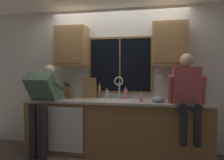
% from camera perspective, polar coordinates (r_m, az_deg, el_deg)
% --- Properties ---
extents(back_wall, '(5.49, 0.12, 2.55)m').
position_cam_1_polar(back_wall, '(4.04, 1.79, 0.34)').
color(back_wall, silver).
rests_on(back_wall, floor).
extents(ceiling_downlight_left, '(0.14, 0.14, 0.01)m').
position_cam_1_polar(ceiling_downlight_left, '(3.87, -14.53, 19.24)').
color(ceiling_downlight_left, '#FFEAB2').
extents(window_glass, '(1.10, 0.02, 0.95)m').
position_cam_1_polar(window_glass, '(3.97, 2.09, 3.91)').
color(window_glass, black).
extents(window_frame_top, '(1.17, 0.02, 0.04)m').
position_cam_1_polar(window_frame_top, '(4.00, 2.08, 10.98)').
color(window_frame_top, brown).
extents(window_frame_bottom, '(1.17, 0.02, 0.04)m').
position_cam_1_polar(window_frame_bottom, '(3.98, 2.06, -3.20)').
color(window_frame_bottom, brown).
extents(window_frame_left, '(0.03, 0.02, 0.95)m').
position_cam_1_polar(window_frame_left, '(4.09, -5.81, 3.85)').
color(window_frame_left, brown).
extents(window_frame_right, '(0.03, 0.02, 0.95)m').
position_cam_1_polar(window_frame_right, '(3.91, 10.32, 3.90)').
color(window_frame_right, brown).
extents(window_mullion_center, '(0.02, 0.02, 0.95)m').
position_cam_1_polar(window_mullion_center, '(3.96, 2.06, 3.92)').
color(window_mullion_center, brown).
extents(lower_cabinet_run, '(3.09, 0.58, 0.88)m').
position_cam_1_polar(lower_cabinet_run, '(3.82, 0.85, -12.45)').
color(lower_cabinet_run, olive).
rests_on(lower_cabinet_run, floor).
extents(countertop, '(3.15, 0.62, 0.04)m').
position_cam_1_polar(countertop, '(3.71, 0.80, -5.64)').
color(countertop, beige).
rests_on(countertop, lower_cabinet_run).
extents(dishwasher_front, '(0.60, 0.02, 0.74)m').
position_cam_1_polar(dishwasher_front, '(3.74, -12.08, -12.53)').
color(dishwasher_front, white).
extents(upper_cabinet_left, '(0.56, 0.36, 0.72)m').
position_cam_1_polar(upper_cabinet_left, '(4.07, -10.48, 8.56)').
color(upper_cabinet_left, '#A87A47').
extents(upper_cabinet_right, '(0.56, 0.36, 0.72)m').
position_cam_1_polar(upper_cabinet_right, '(3.78, 14.82, 9.01)').
color(upper_cabinet_right, '#A87A47').
extents(sink, '(0.80, 0.46, 0.21)m').
position_cam_1_polar(sink, '(3.73, 1.32, -6.82)').
color(sink, silver).
rests_on(sink, lower_cabinet_run).
extents(faucet, '(0.18, 0.09, 0.40)m').
position_cam_1_polar(faucet, '(3.86, 1.92, -1.26)').
color(faucet, silver).
rests_on(faucet, countertop).
extents(person_standing, '(0.53, 0.70, 1.53)m').
position_cam_1_polar(person_standing, '(3.84, -17.69, -4.73)').
color(person_standing, '#262628').
rests_on(person_standing, floor).
extents(person_sitting_on_counter, '(0.54, 0.61, 1.26)m').
position_cam_1_polar(person_sitting_on_counter, '(3.39, 19.04, -3.04)').
color(person_sitting_on_counter, '#262628').
rests_on(person_sitting_on_counter, countertop).
extents(knife_block, '(0.12, 0.18, 0.32)m').
position_cam_1_polar(knife_block, '(4.04, -11.26, -3.21)').
color(knife_block, olive).
rests_on(knife_block, countertop).
extents(cutting_board, '(0.26, 0.10, 0.38)m').
position_cam_1_polar(cutting_board, '(4.03, -5.80, -2.09)').
color(cutting_board, '#997047').
rests_on(cutting_board, countertop).
extents(mixing_bowl, '(0.22, 0.22, 0.11)m').
position_cam_1_polar(mixing_bowl, '(3.56, 11.87, -4.92)').
color(mixing_bowl, '#8C99A8').
rests_on(mixing_bowl, countertop).
extents(soap_dispenser, '(0.06, 0.07, 0.17)m').
position_cam_1_polar(soap_dispenser, '(3.52, 7.63, -4.71)').
color(soap_dispenser, pink).
rests_on(soap_dispenser, countertop).
extents(bottle_green_glass, '(0.07, 0.07, 0.22)m').
position_cam_1_polar(bottle_green_glass, '(3.88, 3.54, -3.64)').
color(bottle_green_glass, pink).
rests_on(bottle_green_glass, countertop).
extents(bottle_tall_clear, '(0.06, 0.06, 0.20)m').
position_cam_1_polar(bottle_tall_clear, '(3.92, -1.31, -3.73)').
color(bottle_tall_clear, '#B7B7BC').
rests_on(bottle_tall_clear, countertop).
extents(bottle_amber_small, '(0.06, 0.06, 0.31)m').
position_cam_1_polar(bottle_amber_small, '(4.01, -3.28, -2.96)').
color(bottle_amber_small, olive).
rests_on(bottle_amber_small, countertop).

